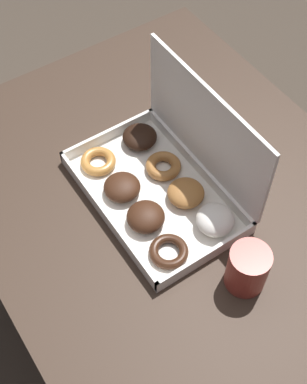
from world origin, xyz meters
The scene contains 4 objects.
ground_plane centered at (0.00, 0.00, 0.00)m, with size 8.00×8.00×0.00m, color #42382D.
dining_table centered at (0.00, 0.00, 0.62)m, with size 1.06×0.87×0.72m.
donut_box centered at (0.01, -0.01, 0.76)m, with size 0.41×0.27×0.26m.
coffee_mug centered at (0.29, 0.00, 0.77)m, with size 0.08×0.08×0.10m.
Camera 1 is at (0.59, -0.43, 1.72)m, focal length 50.00 mm.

